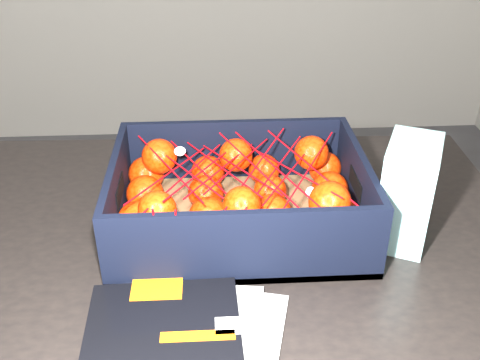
{
  "coord_description": "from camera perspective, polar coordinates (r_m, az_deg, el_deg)",
  "views": [
    {
      "loc": [
        0.28,
        -1.01,
        1.33
      ],
      "look_at": [
        0.32,
        -0.22,
        0.86
      ],
      "focal_mm": 41.95,
      "sensor_mm": 36.0,
      "label": 1
    }
  ],
  "objects": [
    {
      "name": "clementine_heap",
      "position": [
        0.97,
        -0.27,
        -1.74
      ],
      "size": [
        0.41,
        0.3,
        0.12
      ],
      "color": "#FF2A05",
      "rests_on": "produce_crate"
    },
    {
      "name": "retail_carton",
      "position": [
        0.96,
        16.67,
        -1.23
      ],
      "size": [
        0.12,
        0.14,
        0.18
      ],
      "primitive_type": "cube",
      "rotation": [
        0.0,
        0.0,
        -0.43
      ],
      "color": "white",
      "rests_on": "table"
    },
    {
      "name": "table",
      "position": [
        1.02,
        -5.53,
        -10.85
      ],
      "size": [
        1.22,
        0.83,
        0.75
      ],
      "color": "black",
      "rests_on": "ground"
    },
    {
      "name": "produce_crate",
      "position": [
        0.98,
        -0.1,
        -2.6
      ],
      "size": [
        0.43,
        0.32,
        0.13
      ],
      "color": "olive",
      "rests_on": "table"
    },
    {
      "name": "mesh_net",
      "position": [
        0.93,
        -0.43,
        0.88
      ],
      "size": [
        0.36,
        0.29,
        0.09
      ],
      "color": "#C0070E",
      "rests_on": "clementine_heap"
    },
    {
      "name": "magazine_stack",
      "position": [
        0.77,
        -6.17,
        -17.46
      ],
      "size": [
        0.29,
        0.32,
        0.02
      ],
      "color": "beige",
      "rests_on": "table"
    }
  ]
}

